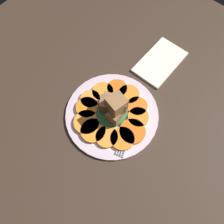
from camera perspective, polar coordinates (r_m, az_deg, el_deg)
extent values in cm
cube|color=#38281E|center=(63.98, 0.00, -1.10)|extent=(120.00, 120.00, 2.00)
cylinder|color=silver|center=(62.59, 0.00, -0.58)|extent=(26.55, 26.55, 1.00)
cylinder|color=white|center=(62.55, 0.00, -0.56)|extent=(21.24, 21.24, 1.00)
cylinder|color=orange|center=(60.91, -6.65, -2.69)|extent=(7.19, 7.19, 0.99)
cylinder|color=orange|center=(59.91, -4.96, -4.87)|extent=(6.92, 6.92, 0.99)
cylinder|color=orange|center=(59.15, -1.37, -6.54)|extent=(6.08, 6.08, 0.99)
cylinder|color=orange|center=(59.07, 2.71, -6.96)|extent=(6.56, 6.56, 0.99)
cylinder|color=#D76215|center=(59.87, 5.34, -5.08)|extent=(7.22, 7.22, 0.99)
cylinder|color=orange|center=(61.49, 6.85, -1.38)|extent=(5.94, 5.94, 0.99)
cylinder|color=orange|center=(62.81, 6.56, 1.48)|extent=(5.90, 5.90, 0.99)
cylinder|color=orange|center=(64.19, 4.74, 4.35)|extent=(6.19, 6.19, 0.99)
cylinder|color=orange|center=(65.07, 1.33, 6.13)|extent=(5.96, 5.96, 0.99)
cylinder|color=orange|center=(64.58, -2.45, 5.29)|extent=(6.27, 6.27, 0.99)
cylinder|color=orange|center=(63.73, -5.67, 3.39)|extent=(5.76, 5.76, 0.99)
cylinder|color=orange|center=(62.64, -6.52, 1.16)|extent=(6.44, 6.44, 0.99)
ellipsoid|color=#2D6033|center=(61.13, 0.00, 0.00)|extent=(9.49, 8.54, 1.99)
cube|color=brown|center=(58.87, -1.57, 1.86)|extent=(5.13, 5.13, 3.76)
cube|color=olive|center=(59.36, -0.82, 2.77)|extent=(4.83, 4.83, 3.66)
cube|color=olive|center=(58.74, 1.63, 1.08)|extent=(4.38, 4.38, 3.32)
cube|color=brown|center=(57.82, 0.56, -0.91)|extent=(3.78, 3.78, 3.37)
cube|color=olive|center=(55.02, 1.30, 1.66)|extent=(4.72, 4.72, 3.51)
cube|color=olive|center=(53.90, 0.87, 1.92)|extent=(5.06, 5.06, 4.26)
cube|color=#B2B2B7|center=(61.69, 6.04, -1.43)|extent=(11.41, 4.47, 0.40)
cube|color=#B2B2B7|center=(59.49, 3.83, -6.79)|extent=(2.02, 2.62, 0.40)
cube|color=#B2B2B7|center=(58.66, 3.67, -9.73)|extent=(4.46, 1.64, 0.40)
cube|color=#B2B2B7|center=(58.69, 3.06, -9.49)|extent=(4.46, 1.64, 0.40)
cube|color=#B2B2B7|center=(58.72, 2.45, -9.25)|extent=(4.46, 1.64, 0.40)
cube|color=#B2B2B7|center=(58.76, 1.84, -9.01)|extent=(4.46, 1.64, 0.40)
cube|color=silver|center=(73.43, 12.40, 12.69)|extent=(17.28, 10.37, 0.80)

